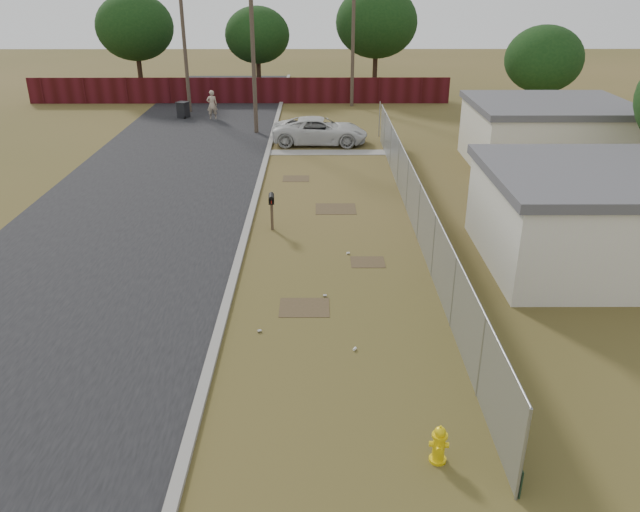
{
  "coord_description": "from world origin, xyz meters",
  "views": [
    {
      "loc": [
        -0.43,
        -20.3,
        8.56
      ],
      "look_at": [
        -0.36,
        -3.92,
        1.1
      ],
      "focal_mm": 35.0,
      "sensor_mm": 36.0,
      "label": 1
    }
  ],
  "objects_px": {
    "mailbox": "(271,202)",
    "pickup_truck": "(320,131)",
    "fire_hydrant": "(439,445)",
    "trash_bin": "(183,110)",
    "pedestrian": "(212,105)"
  },
  "relations": [
    {
      "from": "mailbox",
      "to": "pedestrian",
      "type": "height_order",
      "value": "pedestrian"
    },
    {
      "from": "fire_hydrant",
      "to": "mailbox",
      "type": "xyz_separation_m",
      "value": [
        -3.95,
        11.88,
        0.68
      ]
    },
    {
      "from": "pickup_truck",
      "to": "pedestrian",
      "type": "bearing_deg",
      "value": 48.6
    },
    {
      "from": "fire_hydrant",
      "to": "pickup_truck",
      "type": "relative_size",
      "value": 0.16
    },
    {
      "from": "pickup_truck",
      "to": "mailbox",
      "type": "bearing_deg",
      "value": 173.31
    },
    {
      "from": "trash_bin",
      "to": "fire_hydrant",
      "type": "bearing_deg",
      "value": -70.65
    },
    {
      "from": "pickup_truck",
      "to": "trash_bin",
      "type": "height_order",
      "value": "pickup_truck"
    },
    {
      "from": "mailbox",
      "to": "pickup_truck",
      "type": "relative_size",
      "value": 0.26
    },
    {
      "from": "pedestrian",
      "to": "mailbox",
      "type": "bearing_deg",
      "value": 89.79
    },
    {
      "from": "fire_hydrant",
      "to": "mailbox",
      "type": "relative_size",
      "value": 0.62
    },
    {
      "from": "pickup_truck",
      "to": "trash_bin",
      "type": "distance_m",
      "value": 11.06
    },
    {
      "from": "fire_hydrant",
      "to": "trash_bin",
      "type": "relative_size",
      "value": 0.81
    },
    {
      "from": "mailbox",
      "to": "pickup_truck",
      "type": "height_order",
      "value": "pickup_truck"
    },
    {
      "from": "mailbox",
      "to": "pickup_truck",
      "type": "bearing_deg",
      "value": 81.87
    },
    {
      "from": "mailbox",
      "to": "trash_bin",
      "type": "bearing_deg",
      "value": 109.93
    }
  ]
}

